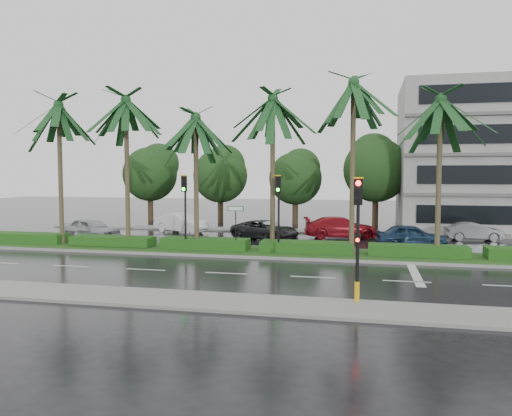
% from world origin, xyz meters
% --- Properties ---
extents(ground, '(120.00, 120.00, 0.00)m').
position_xyz_m(ground, '(0.00, 0.00, 0.00)').
color(ground, black).
rests_on(ground, ground).
extents(near_sidewalk, '(40.00, 2.40, 0.12)m').
position_xyz_m(near_sidewalk, '(0.00, -10.20, 0.06)').
color(near_sidewalk, slate).
rests_on(near_sidewalk, ground).
extents(far_sidewalk, '(40.00, 2.00, 0.12)m').
position_xyz_m(far_sidewalk, '(0.00, 12.00, 0.06)').
color(far_sidewalk, slate).
rests_on(far_sidewalk, ground).
extents(median, '(36.00, 4.00, 0.15)m').
position_xyz_m(median, '(0.00, 1.00, 0.08)').
color(median, gray).
rests_on(median, ground).
extents(hedge, '(35.20, 1.40, 0.60)m').
position_xyz_m(hedge, '(0.00, 1.00, 0.45)').
color(hedge, '#154012').
rests_on(hedge, median).
extents(lane_markings, '(34.00, 13.06, 0.01)m').
position_xyz_m(lane_markings, '(3.04, -0.43, 0.01)').
color(lane_markings, silver).
rests_on(lane_markings, ground).
extents(palm_row, '(26.30, 4.20, 10.14)m').
position_xyz_m(palm_row, '(-1.25, 1.02, 8.09)').
color(palm_row, '#453B28').
rests_on(palm_row, median).
extents(signal_near, '(0.34, 0.45, 4.36)m').
position_xyz_m(signal_near, '(6.00, -9.39, 2.50)').
color(signal_near, black).
rests_on(signal_near, near_sidewalk).
extents(signal_median_left, '(0.34, 0.42, 4.36)m').
position_xyz_m(signal_median_left, '(-4.00, 0.30, 3.00)').
color(signal_median_left, black).
rests_on(signal_median_left, median).
extents(signal_median_right, '(0.34, 0.42, 4.36)m').
position_xyz_m(signal_median_right, '(1.50, 0.30, 3.00)').
color(signal_median_right, black).
rests_on(signal_median_right, median).
extents(street_sign, '(0.95, 0.09, 2.60)m').
position_xyz_m(street_sign, '(-1.00, 0.48, 2.12)').
color(street_sign, black).
rests_on(street_sign, median).
extents(bg_trees, '(32.87, 5.59, 8.08)m').
position_xyz_m(bg_trees, '(-0.39, 17.59, 4.74)').
color(bg_trees, '#382B19').
rests_on(bg_trees, ground).
extents(building, '(16.00, 10.00, 12.00)m').
position_xyz_m(building, '(17.00, 18.00, 6.00)').
color(building, gray).
rests_on(building, ground).
extents(car_silver, '(3.09, 4.81, 1.52)m').
position_xyz_m(car_silver, '(-12.26, 4.00, 0.76)').
color(car_silver, '#AAACB2').
rests_on(car_silver, ground).
extents(car_white, '(3.39, 4.84, 1.51)m').
position_xyz_m(car_white, '(-7.76, 9.43, 0.76)').
color(car_white, silver).
rests_on(car_white, ground).
extents(car_darkgrey, '(3.88, 5.33, 1.35)m').
position_xyz_m(car_darkgrey, '(-0.60, 6.92, 0.67)').
color(car_darkgrey, black).
rests_on(car_darkgrey, ground).
extents(car_red, '(3.10, 5.53, 1.51)m').
position_xyz_m(car_red, '(4.50, 8.88, 0.76)').
color(car_red, maroon).
rests_on(car_red, ground).
extents(car_blue, '(2.22, 4.44, 1.45)m').
position_xyz_m(car_blue, '(9.00, 5.19, 0.73)').
color(car_blue, navy).
rests_on(car_blue, ground).
extents(car_grey, '(1.64, 3.88, 1.25)m').
position_xyz_m(car_grey, '(13.50, 9.51, 0.62)').
color(car_grey, '#4C4E50').
rests_on(car_grey, ground).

